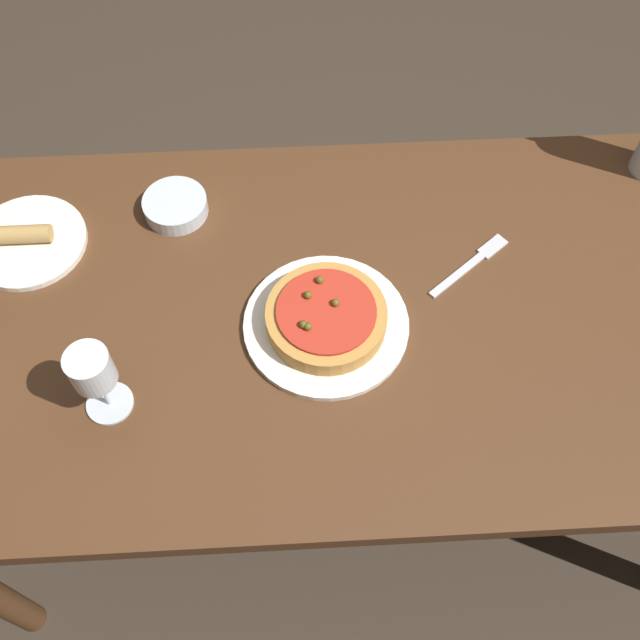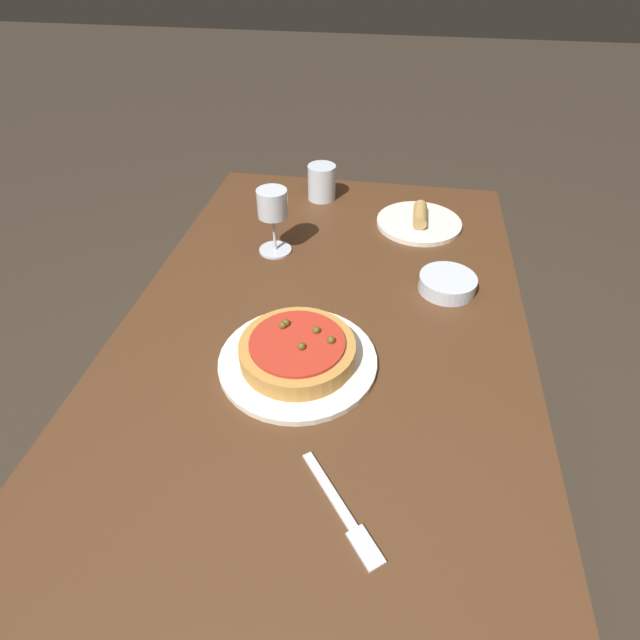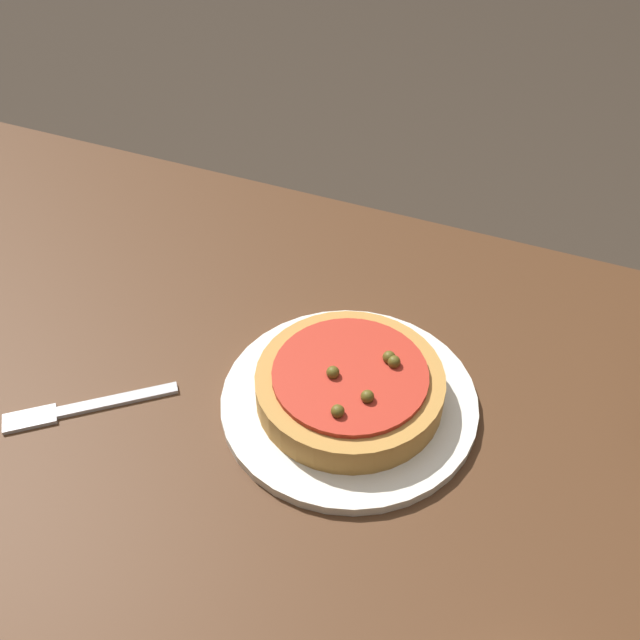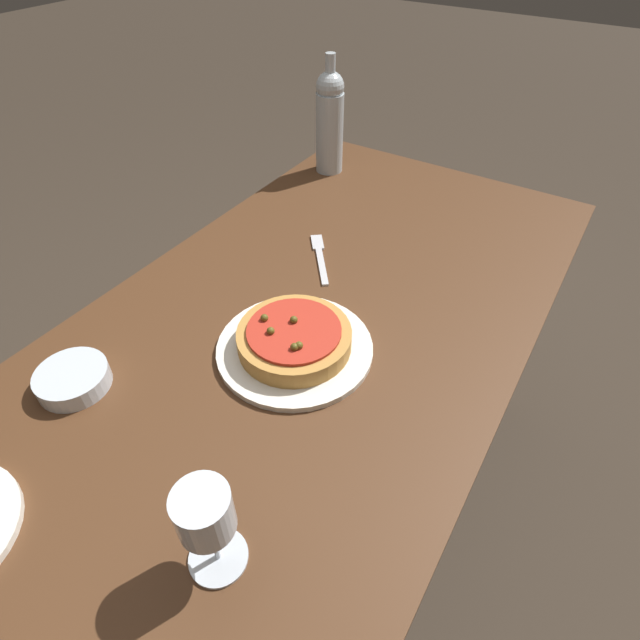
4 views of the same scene
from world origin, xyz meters
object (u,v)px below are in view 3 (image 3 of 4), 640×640
Objects in this scene: dinner_plate at (349,401)px; pizza at (350,386)px; dining_table at (306,462)px; fork at (79,408)px.

pizza reaches higher than dinner_plate.
pizza reaches higher than dining_table.
fork is at bearing -156.43° from pizza.
fork is (-0.27, -0.12, -0.00)m from dinner_plate.
dinner_plate is at bearing 159.25° from pizza.
dinner_plate is 1.76× the size of fork.
dining_table is at bearing -144.98° from dinner_plate.
dining_table is 0.13m from pizza.
pizza is (0.04, 0.03, 0.12)m from dining_table.
pizza is at bearing 164.95° from fork.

